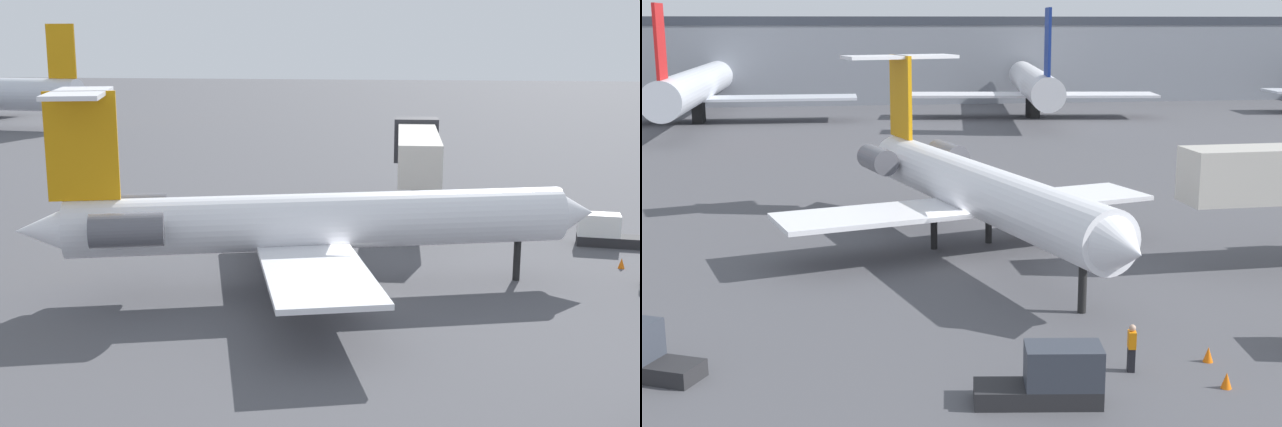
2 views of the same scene
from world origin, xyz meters
The scene contains 9 objects.
ground_plane centered at (0.00, 0.00, -0.05)m, with size 400.00×400.00×0.10m, color #4C4C51.
regional_jet centered at (1.26, 2.63, 3.48)m, with size 20.52×27.69×9.73m.
ground_crew_marshaller centered at (4.16, -14.05, 0.86)m, with size 0.33×0.44×1.69m.
baggage_tug_spare centered at (0.84, -16.11, 0.84)m, with size 4.15×1.93×1.90m.
traffic_cone_near centered at (7.15, -13.64, 0.28)m, with size 0.36×0.36×0.55m.
traffic_cone_mid centered at (6.79, -15.88, 0.28)m, with size 0.36×0.36×0.55m.
terminal_building centered at (0.00, 96.14, 6.17)m, with size 137.60×25.35×12.32m.
parked_airliner_west_mid centered at (-21.10, 64.69, 4.27)m, with size 36.99×44.01×13.36m.
parked_airliner_centre centered at (18.99, 64.44, 4.14)m, with size 30.83×36.22×13.09m.
Camera 2 is at (-5.75, -40.92, 11.79)m, focal length 48.92 mm.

